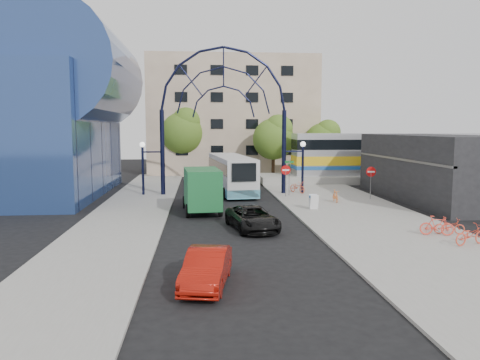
{
  "coord_description": "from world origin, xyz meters",
  "views": [
    {
      "loc": [
        -1.96,
        -24.39,
        5.53
      ],
      "look_at": [
        0.65,
        6.0,
        2.13
      ],
      "focal_mm": 35.0,
      "sensor_mm": 36.0,
      "label": 1
    }
  ],
  "objects": [
    {
      "name": "transit_hall",
      "position": [
        -15.3,
        15.0,
        6.7
      ],
      "size": [
        16.5,
        18.0,
        14.5
      ],
      "color": "navy",
      "rests_on": "ground"
    },
    {
      "name": "apartment_block",
      "position": [
        2.0,
        34.97,
        7.0
      ],
      "size": [
        20.0,
        12.1,
        14.0
      ],
      "color": "tan",
      "rests_on": "ground"
    },
    {
      "name": "sidewalk_east",
      "position": [
        8.0,
        4.0,
        0.06
      ],
      "size": [
        8.0,
        56.0,
        0.12
      ],
      "primitive_type": "cube",
      "color": "gray",
      "rests_on": "ground"
    },
    {
      "name": "bike_far_b",
      "position": [
        9.96,
        -2.1,
        0.62
      ],
      "size": [
        1.73,
        0.89,
        1.0
      ],
      "primitive_type": "imported",
      "rotation": [
        0.0,
        0.0,
        1.3
      ],
      "color": "#F74431",
      "rests_on": "sidewalk_east"
    },
    {
      "name": "tree_north_b",
      "position": [
        -3.88,
        29.93,
        5.27
      ],
      "size": [
        5.12,
        5.12,
        8.0
      ],
      "color": "#382314",
      "rests_on": "ground"
    },
    {
      "name": "bike_far_a",
      "position": [
        10.75,
        -1.87,
        0.52
      ],
      "size": [
        1.61,
        0.79,
        0.81
      ],
      "primitive_type": "imported",
      "rotation": [
        0.0,
        0.0,
        1.4
      ],
      "color": "#D4432A",
      "rests_on": "sidewalk_east"
    },
    {
      "name": "train_car",
      "position": [
        20.0,
        22.0,
        2.9
      ],
      "size": [
        25.1,
        3.05,
        4.2
      ],
      "color": "#B7B7BC",
      "rests_on": "train_platform"
    },
    {
      "name": "gateway_arch",
      "position": [
        0.0,
        14.0,
        8.56
      ],
      "size": [
        13.64,
        0.44,
        12.1
      ],
      "color": "black",
      "rests_on": "ground"
    },
    {
      "name": "ground",
      "position": [
        0.0,
        0.0,
        0.0
      ],
      "size": [
        120.0,
        120.0,
        0.0
      ],
      "primitive_type": "plane",
      "color": "black",
      "rests_on": "ground"
    },
    {
      "name": "tree_north_c",
      "position": [
        12.12,
        27.93,
        4.28
      ],
      "size": [
        4.16,
        4.16,
        6.5
      ],
      "color": "#382314",
      "rests_on": "ground"
    },
    {
      "name": "stop_sign",
      "position": [
        4.8,
        12.0,
        1.99
      ],
      "size": [
        0.8,
        0.07,
        2.5
      ],
      "color": "slate",
      "rests_on": "sidewalk_east"
    },
    {
      "name": "commercial_block_east",
      "position": [
        16.0,
        10.0,
        2.5
      ],
      "size": [
        6.0,
        16.0,
        5.0
      ],
      "primitive_type": "cube",
      "color": "black",
      "rests_on": "ground"
    },
    {
      "name": "train_platform",
      "position": [
        20.0,
        22.0,
        0.4
      ],
      "size": [
        32.0,
        5.0,
        0.8
      ],
      "primitive_type": "cube",
      "color": "gray",
      "rests_on": "ground"
    },
    {
      "name": "plaza_west",
      "position": [
        -6.5,
        6.0,
        0.06
      ],
      "size": [
        5.0,
        50.0,
        0.12
      ],
      "primitive_type": "cube",
      "color": "gray",
      "rests_on": "ground"
    },
    {
      "name": "black_suv",
      "position": [
        0.86,
        0.53,
        0.64
      ],
      "size": [
        2.96,
        4.95,
        1.29
      ],
      "primitive_type": "imported",
      "rotation": [
        0.0,
        0.0,
        0.19
      ],
      "color": "black",
      "rests_on": "ground"
    },
    {
      "name": "street_name_sign",
      "position": [
        5.2,
        12.6,
        2.13
      ],
      "size": [
        0.7,
        0.7,
        2.8
      ],
      "color": "slate",
      "rests_on": "sidewalk_east"
    },
    {
      "name": "bike_near_b",
      "position": [
        7.91,
        8.81,
        0.57
      ],
      "size": [
        0.5,
        1.52,
        0.9
      ],
      "primitive_type": "imported",
      "rotation": [
        0.0,
        0.0,
        -0.05
      ],
      "color": "orange",
      "rests_on": "sidewalk_east"
    },
    {
      "name": "red_sedan",
      "position": [
        -1.76,
        -8.41,
        0.65
      ],
      "size": [
        2.04,
        4.13,
        1.3
      ],
      "primitive_type": "imported",
      "rotation": [
        0.0,
        0.0,
        -0.17
      ],
      "color": "#9C1209",
      "rests_on": "ground"
    },
    {
      "name": "sandwich_board",
      "position": [
        5.6,
        5.98,
        0.74
      ],
      "size": [
        0.55,
        0.61,
        0.99
      ],
      "color": "white",
      "rests_on": "sidewalk_east"
    },
    {
      "name": "bike_far_c",
      "position": [
        10.54,
        -4.1,
        0.6
      ],
      "size": [
        1.94,
        1.17,
        0.96
      ],
      "primitive_type": "imported",
      "rotation": [
        0.0,
        0.0,
        1.88
      ],
      "color": "#E4462D",
      "rests_on": "sidewalk_east"
    },
    {
      "name": "tree_north_a",
      "position": [
        6.12,
        25.93,
        4.61
      ],
      "size": [
        4.48,
        4.48,
        7.0
      ],
      "color": "#382314",
      "rests_on": "ground"
    },
    {
      "name": "city_bus",
      "position": [
        0.72,
        15.88,
        1.63
      ],
      "size": [
        3.67,
        11.56,
        3.13
      ],
      "rotation": [
        0.0,
        0.0,
        0.1
      ],
      "color": "silver",
      "rests_on": "ground"
    },
    {
      "name": "green_truck",
      "position": [
        -1.9,
        6.28,
        1.46
      ],
      "size": [
        2.64,
        5.94,
        2.92
      ],
      "rotation": [
        0.0,
        0.0,
        0.09
      ],
      "color": "black",
      "rests_on": "ground"
    },
    {
      "name": "do_not_enter_sign",
      "position": [
        11.0,
        10.0,
        1.98
      ],
      "size": [
        0.76,
        0.07,
        2.48
      ],
      "color": "slate",
      "rests_on": "sidewalk_east"
    },
    {
      "name": "bike_near_a",
      "position": [
        6.19,
        14.0,
        0.61
      ],
      "size": [
        1.43,
        1.96,
        0.98
      ],
      "primitive_type": "imported",
      "rotation": [
        0.0,
        0.0,
        0.47
      ],
      "color": "#F15530",
      "rests_on": "sidewalk_east"
    }
  ]
}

